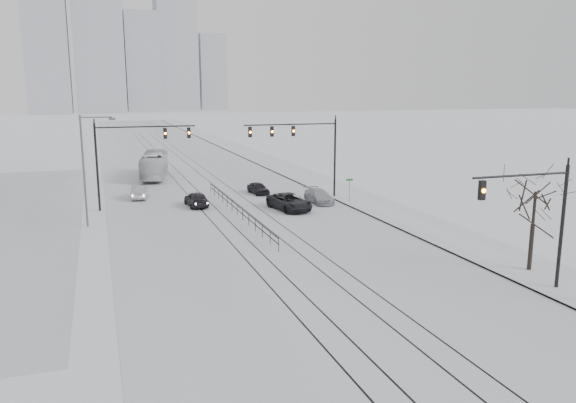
% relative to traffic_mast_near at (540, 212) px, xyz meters
% --- Properties ---
extents(ground, '(500.00, 500.00, 0.00)m').
position_rel_traffic_mast_near_xyz_m(ground, '(-10.79, -6.00, -4.56)').
color(ground, white).
rests_on(ground, ground).
extents(road, '(22.00, 260.00, 0.02)m').
position_rel_traffic_mast_near_xyz_m(road, '(-10.79, 54.00, -4.55)').
color(road, silver).
rests_on(road, ground).
extents(sidewalk_east, '(5.00, 260.00, 0.16)m').
position_rel_traffic_mast_near_xyz_m(sidewalk_east, '(2.71, 54.00, -4.48)').
color(sidewalk_east, silver).
rests_on(sidewalk_east, ground).
extents(curb, '(0.10, 260.00, 0.12)m').
position_rel_traffic_mast_near_xyz_m(curb, '(0.26, 54.00, -4.50)').
color(curb, gray).
rests_on(curb, ground).
extents(tram_rails, '(5.30, 180.00, 0.01)m').
position_rel_traffic_mast_near_xyz_m(tram_rails, '(-10.79, 34.00, -4.54)').
color(tram_rails, black).
rests_on(tram_rails, ground).
extents(skyline, '(96.00, 48.00, 72.00)m').
position_rel_traffic_mast_near_xyz_m(skyline, '(-5.77, 267.63, 26.08)').
color(skyline, '#9FA5AF').
rests_on(skyline, ground).
extents(traffic_mast_near, '(6.10, 0.37, 7.00)m').
position_rel_traffic_mast_near_xyz_m(traffic_mast_near, '(0.00, 0.00, 0.00)').
color(traffic_mast_near, black).
rests_on(traffic_mast_near, ground).
extents(traffic_mast_ne, '(9.60, 0.37, 8.00)m').
position_rel_traffic_mast_near_xyz_m(traffic_mast_ne, '(-2.64, 29.00, 1.20)').
color(traffic_mast_ne, black).
rests_on(traffic_mast_ne, ground).
extents(traffic_mast_nw, '(9.10, 0.37, 8.00)m').
position_rel_traffic_mast_near_xyz_m(traffic_mast_nw, '(-19.31, 30.00, 1.01)').
color(traffic_mast_nw, black).
rests_on(traffic_mast_nw, ground).
extents(street_light_west, '(2.73, 0.25, 9.00)m').
position_rel_traffic_mast_near_xyz_m(street_light_west, '(-22.99, 24.00, 0.65)').
color(street_light_west, '#595B60').
rests_on(street_light_west, ground).
extents(bare_tree, '(4.40, 4.40, 6.10)m').
position_rel_traffic_mast_near_xyz_m(bare_tree, '(2.41, 3.00, -0.07)').
color(bare_tree, black).
rests_on(bare_tree, ground).
extents(median_fence, '(0.06, 24.00, 1.00)m').
position_rel_traffic_mast_near_xyz_m(median_fence, '(-10.79, 24.00, -4.04)').
color(median_fence, black).
rests_on(median_fence, ground).
extents(street_sign, '(0.70, 0.06, 2.40)m').
position_rel_traffic_mast_near_xyz_m(street_sign, '(1.01, 26.00, -2.96)').
color(street_sign, '#595B60').
rests_on(street_sign, ground).
extents(sedan_sb_inner, '(1.98, 4.34, 1.45)m').
position_rel_traffic_mast_near_xyz_m(sedan_sb_inner, '(-13.54, 29.01, -3.84)').
color(sedan_sb_inner, black).
rests_on(sedan_sb_inner, ground).
extents(sedan_sb_outer, '(2.04, 4.31, 1.36)m').
position_rel_traffic_mast_near_xyz_m(sedan_sb_outer, '(-18.35, 34.87, -3.88)').
color(sedan_sb_outer, '#A3A4AA').
rests_on(sedan_sb_outer, ground).
extents(sedan_nb_front, '(3.38, 5.77, 1.51)m').
position_rel_traffic_mast_near_xyz_m(sedan_nb_front, '(-5.66, 24.71, -3.81)').
color(sedan_nb_front, black).
rests_on(sedan_nb_front, ground).
extents(sedan_nb_right, '(1.94, 4.57, 1.32)m').
position_rel_traffic_mast_near_xyz_m(sedan_nb_right, '(-1.83, 26.94, -3.90)').
color(sedan_nb_right, '#B3B5BC').
rests_on(sedan_nb_right, ground).
extents(sedan_nb_far, '(1.88, 3.76, 1.23)m').
position_rel_traffic_mast_near_xyz_m(sedan_nb_far, '(-6.18, 33.48, -3.95)').
color(sedan_nb_far, black).
rests_on(sedan_nb_far, ground).
extents(box_truck, '(4.64, 11.80, 3.21)m').
position_rel_traffic_mast_near_xyz_m(box_truck, '(-15.51, 48.31, -2.96)').
color(box_truck, silver).
rests_on(box_truck, ground).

